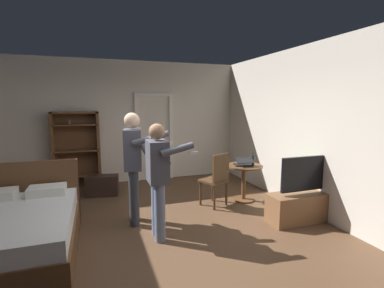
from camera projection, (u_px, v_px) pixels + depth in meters
name	position (u px, v px, depth m)	size (l,w,h in m)	color
ground_plane	(156.00, 235.00, 4.03)	(6.62, 6.62, 0.00)	brown
wall_back	(129.00, 122.00, 6.69)	(5.59, 0.12, 2.88)	silver
wall_right	(314.00, 130.00, 4.71)	(0.12, 6.25, 2.88)	silver
doorway_frame	(154.00, 131.00, 6.85)	(0.93, 0.08, 2.13)	white
bed	(13.00, 232.00, 3.46)	(1.47, 1.94, 1.02)	brown
bookshelf	(77.00, 147.00, 6.18)	(0.98, 0.32, 1.71)	brown
tv_flatscreen	(304.00, 203.00, 4.51)	(1.24, 0.40, 1.06)	brown
side_table	(244.00, 176.00, 5.42)	(0.71, 0.71, 0.70)	brown
laptop	(243.00, 163.00, 5.33)	(0.38, 0.39, 0.17)	black
bottle_on_table	(253.00, 160.00, 5.34)	(0.06, 0.06, 0.25)	#253031
wooden_chair	(217.00, 177.00, 5.09)	(0.56, 0.56, 0.99)	#4C331E
person_blue_shirt	(158.00, 174.00, 3.84)	(0.63, 0.54, 1.62)	slate
person_striped_shirt	(134.00, 160.00, 4.32)	(0.71, 0.65, 1.75)	#333338
suitcase_dark	(103.00, 186.00, 5.75)	(0.63, 0.30, 0.41)	black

